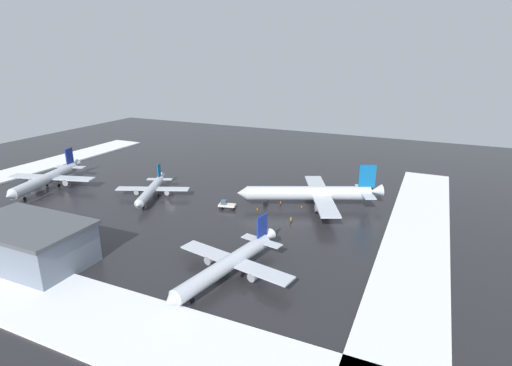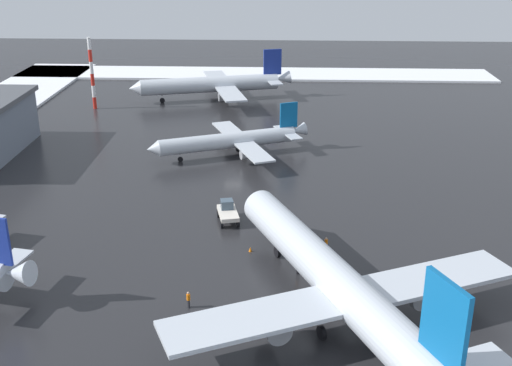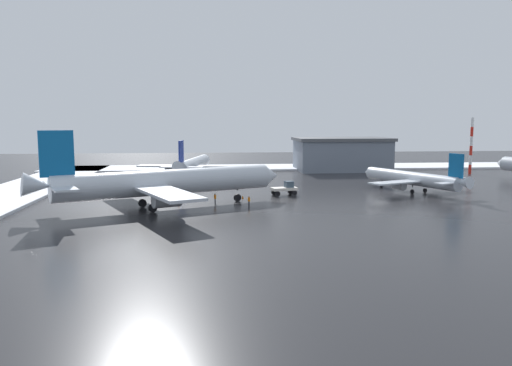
{
  "view_description": "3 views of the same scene",
  "coord_description": "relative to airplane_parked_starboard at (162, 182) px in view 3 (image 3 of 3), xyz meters",
  "views": [
    {
      "loc": [
        67.93,
        -88.96,
        40.79
      ],
      "look_at": [
        22.67,
        10.36,
        5.33
      ],
      "focal_mm": 28.0,
      "sensor_mm": 36.0,
      "label": 1
    },
    {
      "loc": [
        89.6,
        7.37,
        33.56
      ],
      "look_at": [
        15.92,
        4.15,
        4.24
      ],
      "focal_mm": 45.0,
      "sensor_mm": 36.0,
      "label": 2
    },
    {
      "loc": [
        31.82,
        88.74,
        13.38
      ],
      "look_at": [
        23.62,
        3.51,
        2.61
      ],
      "focal_mm": 35.0,
      "sensor_mm": 36.0,
      "label": 3
    }
  ],
  "objects": [
    {
      "name": "snow_bank_right",
      "position": [
        28.17,
        -12.32,
        -3.74
      ],
      "size": [
        14.0,
        116.0,
        0.49
      ],
      "primitive_type": "cube",
      "color": "white",
      "rests_on": "ground_plane"
    },
    {
      "name": "cargo_hangar",
      "position": [
        -42.68,
        -54.23,
        0.46
      ],
      "size": [
        25.12,
        15.19,
        8.8
      ],
      "rotation": [
        0.0,
        0.0,
        0.01
      ],
      "color": "slate",
      "rests_on": "ground_plane"
    },
    {
      "name": "airplane_parked_starboard",
      "position": [
        0.0,
        0.0,
        0.0
      ],
      "size": [
        38.3,
        32.52,
        12.05
      ],
      "rotation": [
        0.0,
        0.0,
        3.57
      ],
      "color": "silver",
      "rests_on": "ground_plane"
    },
    {
      "name": "ground_plane",
      "position": [
        -38.83,
        -12.32,
        -3.98
      ],
      "size": [
        240.0,
        240.0,
        0.0
      ],
      "primitive_type": "plane",
      "color": "#232326"
    },
    {
      "name": "ground_crew_mid_apron",
      "position": [
        -13.25,
        0.06,
        -3.01
      ],
      "size": [
        0.36,
        0.36,
        1.71
      ],
      "rotation": [
        0.0,
        0.0,
        3.27
      ],
      "color": "black",
      "rests_on": "ground_plane"
    },
    {
      "name": "traffic_cone_near_nose",
      "position": [
        -12.85,
        -8.37,
        -3.71
      ],
      "size": [
        0.36,
        0.36,
        0.55
      ],
      "primitive_type": "cone",
      "color": "orange",
      "rests_on": "ground_plane"
    },
    {
      "name": "ground_crew_near_tug",
      "position": [
        -8.04,
        -3.15,
        -3.01
      ],
      "size": [
        0.36,
        0.36,
        1.71
      ],
      "rotation": [
        0.0,
        0.0,
        0.14
      ],
      "color": "black",
      "rests_on": "ground_plane"
    },
    {
      "name": "snow_bank_far",
      "position": [
        -38.83,
        -62.32,
        -3.74
      ],
      "size": [
        152.0,
        16.0,
        0.49
      ],
      "primitive_type": "cube",
      "color": "white",
      "rests_on": "ground_plane"
    },
    {
      "name": "airplane_parked_portside",
      "position": [
        -45.12,
        -12.98,
        -1.4
      ],
      "size": [
        21.23,
        25.05,
        7.8
      ],
      "rotation": [
        0.0,
        0.0,
        5.11
      ],
      "color": "silver",
      "rests_on": "ground_plane"
    },
    {
      "name": "pushback_tug",
      "position": [
        -20.8,
        -11.56,
        -2.7
      ],
      "size": [
        4.97,
        3.16,
        2.5
      ],
      "rotation": [
        0.0,
        0.0,
        3.36
      ],
      "color": "silver",
      "rests_on": "ground_plane"
    },
    {
      "name": "antenna_mast",
      "position": [
        -72.55,
        -42.61,
        3.08
      ],
      "size": [
        0.7,
        0.7,
        14.13
      ],
      "color": "red",
      "rests_on": "ground_plane"
    },
    {
      "name": "ground_crew_beside_wing",
      "position": [
        -1.21,
        -13.63,
        -3.01
      ],
      "size": [
        0.36,
        0.36,
        1.71
      ],
      "rotation": [
        0.0,
        0.0,
        5.17
      ],
      "color": "black",
      "rests_on": "ground_plane"
    },
    {
      "name": "airplane_foreground_jet",
      "position": [
        -3.39,
        -42.69,
        -0.98
      ],
      "size": [
        25.49,
        30.48,
        9.1
      ],
      "rotation": [
        0.0,
        0.0,
        4.52
      ],
      "color": "silver",
      "rests_on": "ground_plane"
    },
    {
      "name": "traffic_cone_mid_line",
      "position": [
        -2.32,
        -1.62,
        -3.71
      ],
      "size": [
        0.36,
        0.36,
        0.55
      ],
      "primitive_type": "cone",
      "color": "orange",
      "rests_on": "ground_plane"
    }
  ]
}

